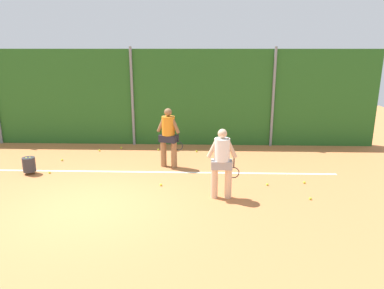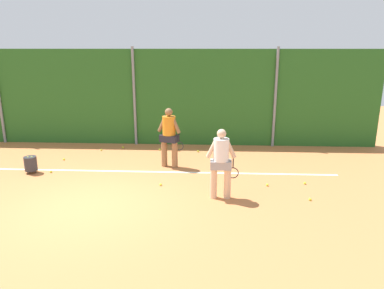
{
  "view_description": "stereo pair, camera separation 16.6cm",
  "coord_description": "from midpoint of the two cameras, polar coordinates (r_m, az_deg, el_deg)",
  "views": [
    {
      "loc": [
        2.67,
        -7.55,
        3.59
      ],
      "look_at": [
        2.34,
        1.81,
        1.04
      ],
      "focal_mm": 33.47,
      "sensor_mm": 36.0,
      "label": 1
    },
    {
      "loc": [
        2.84,
        -7.54,
        3.59
      ],
      "look_at": [
        2.34,
        1.81,
        1.04
      ],
      "focal_mm": 33.47,
      "sensor_mm": 36.0,
      "label": 2
    }
  ],
  "objects": [
    {
      "name": "tennis_ball_0",
      "position": [
        12.0,
        -3.17,
        -2.04
      ],
      "size": [
        0.07,
        0.07,
        0.07
      ],
      "primitive_type": "sphere",
      "color": "#CCDB33",
      "rests_on": "ground_plane"
    },
    {
      "name": "court_baseline_paint",
      "position": [
        10.98,
        -12.68,
        -4.22
      ],
      "size": [
        13.11,
        0.1,
        0.01
      ],
      "primitive_type": "cube",
      "color": "white",
      "rests_on": "ground_plane"
    },
    {
      "name": "hedge_fence_backdrop",
      "position": [
        13.69,
        -9.69,
        7.38
      ],
      "size": [
        17.94,
        0.25,
        3.54
      ],
      "primitive_type": "cube",
      "color": "#286023",
      "rests_on": "ground_plane"
    },
    {
      "name": "tennis_ball_11",
      "position": [
        11.38,
        -22.14,
        -4.15
      ],
      "size": [
        0.07,
        0.07,
        0.07
      ],
      "primitive_type": "sphere",
      "color": "#CCDB33",
      "rests_on": "ground_plane"
    },
    {
      "name": "tennis_ball_6",
      "position": [
        9.68,
        -5.48,
        -6.4
      ],
      "size": [
        0.07,
        0.07,
        0.07
      ],
      "primitive_type": "sphere",
      "color": "#CCDB33",
      "rests_on": "ground_plane"
    },
    {
      "name": "tennis_ball_3",
      "position": [
        9.85,
        11.44,
        -6.25
      ],
      "size": [
        0.07,
        0.07,
        0.07
      ],
      "primitive_type": "sphere",
      "color": "#CCDB33",
      "rests_on": "ground_plane"
    },
    {
      "name": "tennis_ball_12",
      "position": [
        12.67,
        0.37,
        -1.07
      ],
      "size": [
        0.07,
        0.07,
        0.07
      ],
      "primitive_type": "sphere",
      "color": "#CCDB33",
      "rests_on": "ground_plane"
    },
    {
      "name": "player_foreground_near",
      "position": [
        8.61,
        4.24,
        -2.48
      ],
      "size": [
        0.8,
        0.37,
        1.74
      ],
      "rotation": [
        0.0,
        0.0,
        6.28
      ],
      "color": "beige",
      "rests_on": "ground_plane"
    },
    {
      "name": "tennis_ball_5",
      "position": [
        9.24,
        17.86,
        -8.19
      ],
      "size": [
        0.07,
        0.07,
        0.07
      ],
      "primitive_type": "sphere",
      "color": "#CCDB33",
      "rests_on": "ground_plane"
    },
    {
      "name": "fence_post_right",
      "position": [
        13.45,
        12.46,
        7.28
      ],
      "size": [
        0.1,
        0.1,
        3.62
      ],
      "primitive_type": "cylinder",
      "color": "gray",
      "rests_on": "ground_plane"
    },
    {
      "name": "ball_hopper",
      "position": [
        11.5,
        -24.92,
        -2.9
      ],
      "size": [
        0.36,
        0.36,
        0.51
      ],
      "color": "#2D2D33",
      "rests_on": "ground_plane"
    },
    {
      "name": "tennis_ball_13",
      "position": [
        12.47,
        -20.35,
        -2.32
      ],
      "size": [
        0.07,
        0.07,
        0.07
      ],
      "primitive_type": "sphere",
      "color": "#CCDB33",
      "rests_on": "ground_plane"
    },
    {
      "name": "tennis_ball_10",
      "position": [
        10.24,
        17.03,
        -5.79
      ],
      "size": [
        0.07,
        0.07,
        0.07
      ],
      "primitive_type": "sphere",
      "color": "#CCDB33",
      "rests_on": "ground_plane"
    },
    {
      "name": "fence_post_center",
      "position": [
        13.52,
        -9.84,
        7.45
      ],
      "size": [
        0.1,
        0.1,
        3.62
      ],
      "primitive_type": "cylinder",
      "color": "gray",
      "rests_on": "ground_plane"
    },
    {
      "name": "tennis_ball_9",
      "position": [
        13.38,
        -11.55,
        -0.5
      ],
      "size": [
        0.07,
        0.07,
        0.07
      ],
      "primitive_type": "sphere",
      "color": "#CCDB33",
      "rests_on": "ground_plane"
    },
    {
      "name": "player_midcourt",
      "position": [
        10.88,
        -4.2,
        1.58
      ],
      "size": [
        0.82,
        0.48,
        1.84
      ],
      "rotation": [
        0.0,
        0.0,
        5.94
      ],
      "color": "#8C603D",
      "rests_on": "ground_plane"
    },
    {
      "name": "tennis_ball_8",
      "position": [
        13.22,
        -14.89,
        -0.9
      ],
      "size": [
        0.07,
        0.07,
        0.07
      ],
      "primitive_type": "sphere",
      "color": "#CCDB33",
      "rests_on": "ground_plane"
    },
    {
      "name": "tennis_ball_7",
      "position": [
        12.93,
        -5.77,
        -0.81
      ],
      "size": [
        0.07,
        0.07,
        0.07
      ],
      "primitive_type": "sphere",
      "color": "#CCDB33",
      "rests_on": "ground_plane"
    },
    {
      "name": "ground_plane",
      "position": [
        10.28,
        -13.73,
        -5.66
      ],
      "size": [
        27.6,
        27.6,
        0.0
      ],
      "primitive_type": "plane",
      "color": "#C67542"
    }
  ]
}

